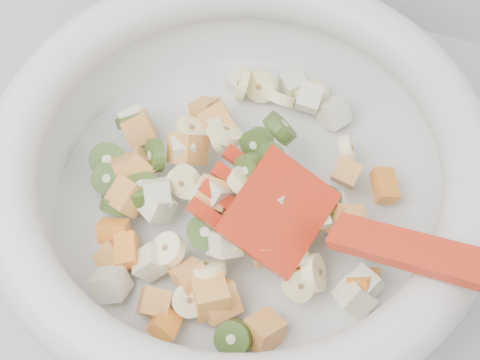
% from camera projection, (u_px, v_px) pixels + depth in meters
% --- Properties ---
extents(mixing_bowl, '(0.47, 0.35, 0.16)m').
position_uv_depth(mixing_bowl, '(241.00, 176.00, 0.52)').
color(mixing_bowl, silver).
rests_on(mixing_bowl, counter).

